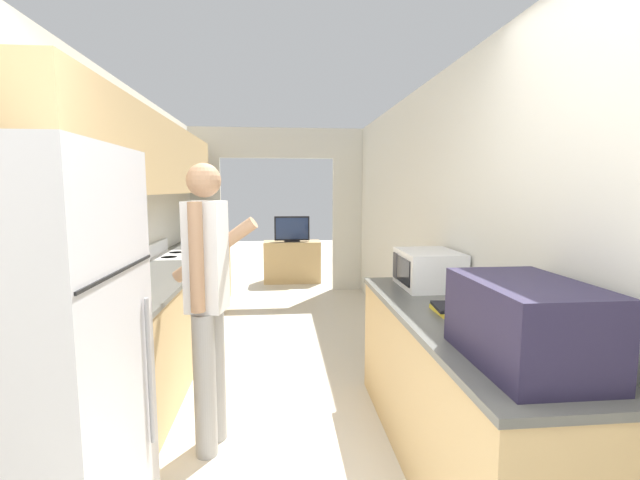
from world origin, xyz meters
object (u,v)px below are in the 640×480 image
television (292,229)px  refrigerator (32,368)px  book_stack (451,309)px  tv_cabinet (292,262)px  suitcase (525,322)px  range_oven (186,294)px  person (207,298)px  microwave (428,269)px

television → refrigerator: bearing=-102.3°
book_stack → tv_cabinet: (-0.77, 4.95, -0.55)m
suitcase → book_stack: suitcase is taller
tv_cabinet → range_oven: bearing=-115.7°
refrigerator → book_stack: bearing=16.1°
person → range_oven: bearing=27.0°
microwave → television: size_ratio=0.83×
microwave → book_stack: bearing=-97.8°
tv_cabinet → refrigerator: bearing=-102.2°
range_oven → microwave: 2.78m
person → book_stack: (1.40, -0.25, -0.03)m
range_oven → microwave: bearing=-40.0°
range_oven → television: (1.23, 2.51, 0.46)m
range_oven → person: bearing=-74.5°
range_oven → tv_cabinet: 2.84m
range_oven → tv_cabinet: (1.23, 2.56, -0.10)m
range_oven → suitcase: suitcase is taller
range_oven → suitcase: 3.74m
television → person: bearing=-97.8°
refrigerator → suitcase: (1.96, -0.15, 0.18)m
microwave → tv_cabinet: microwave is taller
television → tv_cabinet: bearing=90.0°
person → book_stack: person is taller
suitcase → television: suitcase is taller
refrigerator → range_oven: refrigerator is taller
television → microwave: bearing=-78.7°
refrigerator → tv_cabinet: 5.66m
refrigerator → microwave: 2.37m
suitcase → tv_cabinet: suitcase is taller
tv_cabinet → microwave: bearing=-78.8°
refrigerator → microwave: bearing=30.5°
microwave → television: (-0.85, 4.27, -0.10)m
tv_cabinet → suitcase: bearing=-82.3°
suitcase → range_oven: bearing=122.8°
range_oven → person: 2.28m
microwave → tv_cabinet: 4.44m
range_oven → person: size_ratio=0.59×
book_stack → television: bearing=98.9°
range_oven → tv_cabinet: bearing=64.3°
suitcase → microwave: 1.36m
book_stack → refrigerator: bearing=-163.9°
range_oven → book_stack: 3.15m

